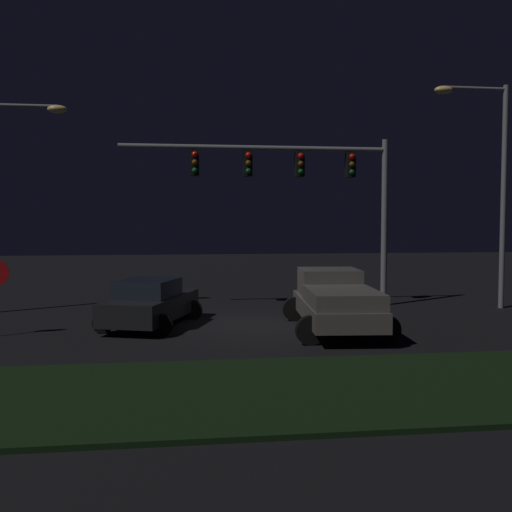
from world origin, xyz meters
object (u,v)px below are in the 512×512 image
(traffic_signal_gantry, at_px, (301,177))
(street_lamp_left, at_px, (7,178))
(pickup_truck, at_px, (335,298))
(car_sedan, at_px, (150,303))
(street_lamp_right, at_px, (490,168))

(traffic_signal_gantry, bearing_deg, street_lamp_left, 179.44)
(pickup_truck, bearing_deg, car_sedan, 80.26)
(pickup_truck, distance_m, traffic_signal_gantry, 6.39)
(pickup_truck, height_order, street_lamp_left, street_lamp_left)
(street_lamp_left, bearing_deg, street_lamp_right, -4.36)
(street_lamp_left, bearing_deg, car_sedan, -34.44)
(street_lamp_right, bearing_deg, pickup_truck, -152.03)
(car_sedan, height_order, traffic_signal_gantry, traffic_signal_gantry)
(street_lamp_left, relative_size, street_lamp_right, 0.91)
(pickup_truck, relative_size, traffic_signal_gantry, 0.54)
(traffic_signal_gantry, distance_m, street_lamp_left, 10.79)
(car_sedan, height_order, street_lamp_left, street_lamp_left)
(street_lamp_right, bearing_deg, traffic_signal_gantry, 169.89)
(pickup_truck, distance_m, car_sedan, 5.80)
(traffic_signal_gantry, xyz_separation_m, street_lamp_left, (-10.78, 0.11, -0.16))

